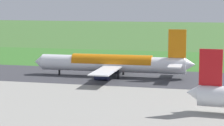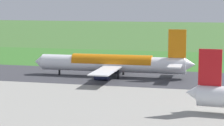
{
  "view_description": "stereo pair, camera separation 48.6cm",
  "coord_description": "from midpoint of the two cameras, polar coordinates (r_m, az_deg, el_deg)",
  "views": [
    {
      "loc": [
        -32.54,
        145.56,
        24.69
      ],
      "look_at": [
        4.09,
        0.0,
        4.5
      ],
      "focal_mm": 74.31,
      "sensor_mm": 36.0,
      "label": 1
    },
    {
      "loc": [
        -33.01,
        145.44,
        24.69
      ],
      "look_at": [
        4.09,
        0.0,
        4.5
      ],
      "focal_mm": 74.31,
      "sensor_mm": 36.0,
      "label": 2
    }
  ],
  "objects": [
    {
      "name": "ground_plane",
      "position": [
        151.17,
        1.59,
        -1.74
      ],
      "size": [
        800.0,
        800.0,
        0.0
      ],
      "primitive_type": "plane",
      "color": "#3D662D"
    },
    {
      "name": "airliner_main",
      "position": [
        151.38,
        0.23,
        -0.06
      ],
      "size": [
        54.02,
        44.1,
        15.88
      ],
      "color": "white",
      "rests_on": "ground"
    },
    {
      "name": "runway_asphalt",
      "position": [
        151.17,
        1.59,
        -1.73
      ],
      "size": [
        600.0,
        33.67,
        0.06
      ],
      "primitive_type": "cube",
      "color": "#38383D",
      "rests_on": "ground"
    },
    {
      "name": "apron_concrete",
      "position": [
        106.27,
        -4.08,
        -5.78
      ],
      "size": [
        440.0,
        110.0,
        0.05
      ],
      "primitive_type": "cube",
      "color": "gray",
      "rests_on": "ground"
    },
    {
      "name": "traffic_cone_orange",
      "position": [
        194.09,
        -1.49,
        0.43
      ],
      "size": [
        0.4,
        0.4,
        0.55
      ],
      "primitive_type": "cone",
      "color": "orange",
      "rests_on": "ground"
    },
    {
      "name": "no_stopping_sign",
      "position": [
        188.17,
        -0.15,
        0.55
      ],
      "size": [
        0.6,
        0.1,
        2.35
      ],
      "color": "slate",
      "rests_on": "ground"
    },
    {
      "name": "grass_verge_foreground",
      "position": [
        190.1,
        4.26,
        0.18
      ],
      "size": [
        600.0,
        80.0,
        0.04
      ],
      "primitive_type": "cube",
      "color": "#346B27",
      "rests_on": "ground"
    }
  ]
}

